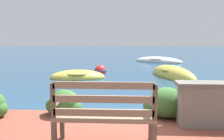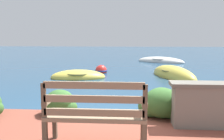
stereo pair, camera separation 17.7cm
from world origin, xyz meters
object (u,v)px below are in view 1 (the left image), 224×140
Objects in this scene: rowboat_nearest at (78,77)px; rowboat_far at (159,61)px; mooring_buoy at (100,71)px; park_bench at (104,113)px; rowboat_mid at (173,76)px.

rowboat_far reaches higher than rowboat_nearest.
park_bench is at bearing -83.83° from mooring_buoy.
park_bench reaches higher than rowboat_mid.
rowboat_mid is (3.97, 0.50, 0.01)m from rowboat_nearest.
mooring_buoy is (0.77, 1.67, 0.04)m from rowboat_nearest.
rowboat_far is 5.74× the size of mooring_buoy.
park_bench reaches higher than rowboat_nearest.
mooring_buoy is (-0.93, 8.56, -0.61)m from park_bench.
rowboat_nearest is at bearing 111.26° from park_bench.
park_bench is at bearing 95.77° from rowboat_nearest.
rowboat_mid is 3.41m from mooring_buoy.
rowboat_mid is 6.45m from rowboat_far.
park_bench is 14.08m from rowboat_far.
rowboat_far reaches higher than mooring_buoy.
park_bench is 2.21× the size of mooring_buoy.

